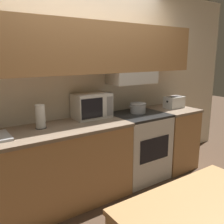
# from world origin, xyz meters

# --- Properties ---
(ground_plane) EXTENTS (16.00, 16.00, 0.00)m
(ground_plane) POSITION_xyz_m (0.00, 0.00, 0.00)
(ground_plane) COLOR #4C3828
(wall_back) EXTENTS (5.55, 0.38, 2.55)m
(wall_back) POSITION_xyz_m (0.02, -0.06, 1.48)
(wall_back) COLOR silver
(wall_back) RESTS_ON ground_plane
(lower_counter_main) EXTENTS (1.90, 0.67, 0.90)m
(lower_counter_main) POSITION_xyz_m (-0.64, -0.33, 0.45)
(lower_counter_main) COLOR tan
(lower_counter_main) RESTS_ON ground_plane
(lower_counter_right_stub) EXTENTS (0.57, 0.67, 0.90)m
(lower_counter_right_stub) POSITION_xyz_m (1.30, -0.33, 0.45)
(lower_counter_right_stub) COLOR tan
(lower_counter_right_stub) RESTS_ON ground_plane
(stove_range) EXTENTS (0.69, 0.65, 0.90)m
(stove_range) POSITION_xyz_m (0.66, -0.32, 0.45)
(stove_range) COLOR silver
(stove_range) RESTS_ON ground_plane
(cooking_pot) EXTENTS (0.30, 0.22, 0.13)m
(cooking_pot) POSITION_xyz_m (0.69, -0.27, 0.97)
(cooking_pot) COLOR #B7BABF
(cooking_pot) RESTS_ON stove_range
(microwave) EXTENTS (0.46, 0.29, 0.30)m
(microwave) POSITION_xyz_m (0.04, -0.16, 1.05)
(microwave) COLOR silver
(microwave) RESTS_ON lower_counter_main
(toaster) EXTENTS (0.29, 0.18, 0.17)m
(toaster) POSITION_xyz_m (1.34, -0.32, 0.98)
(toaster) COLOR silver
(toaster) RESTS_ON lower_counter_right_stub
(paper_towel_roll) EXTENTS (0.12, 0.12, 0.25)m
(paper_towel_roll) POSITION_xyz_m (-0.64, -0.24, 1.02)
(paper_towel_roll) COLOR black
(paper_towel_roll) RESTS_ON lower_counter_main
(dining_table) EXTENTS (1.08, 0.62, 0.77)m
(dining_table) POSITION_xyz_m (-0.24, -1.99, 0.65)
(dining_table) COLOR #B27F4C
(dining_table) RESTS_ON ground_plane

